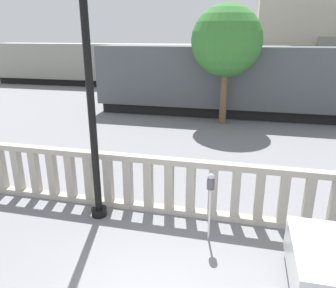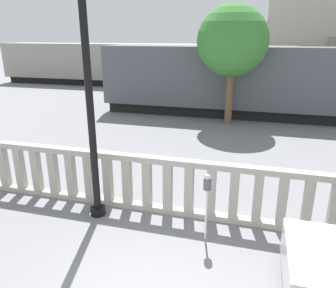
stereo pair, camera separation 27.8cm
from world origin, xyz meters
name	(u,v)px [view 1 (the left image)]	position (x,y,z in m)	size (l,w,h in m)	color
balustrade	(191,188)	(0.00, 3.16, 0.71)	(12.39, 0.24, 1.43)	#ADA599
lamppost	(91,110)	(-2.14, 2.62, 2.61)	(0.37, 0.37, 5.17)	black
parking_meter	(211,188)	(0.55, 2.30, 1.20)	(0.16, 0.16, 1.52)	silver
train_near	(272,81)	(2.36, 14.07, 1.90)	(18.06, 2.85, 4.20)	black
train_far	(161,65)	(-5.82, 22.55, 1.80)	(29.27, 3.04, 4.02)	black
tree_left	(227,41)	(0.05, 12.07, 3.86)	(3.26, 3.26, 5.51)	brown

